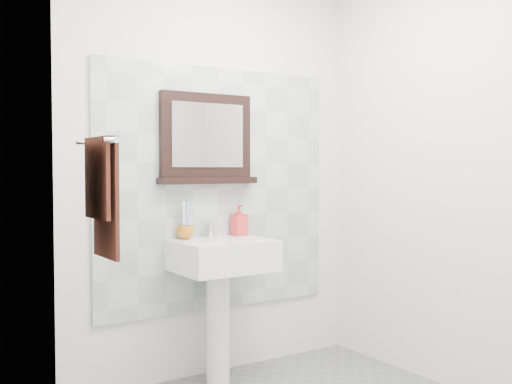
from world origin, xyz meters
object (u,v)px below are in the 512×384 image
at_px(soap_dispenser, 239,220).
at_px(framed_mirror, 206,141).
at_px(toothbrush_cup, 186,232).
at_px(hand_towel, 102,188).
at_px(pedestal_sink, 222,271).

bearing_deg(soap_dispenser, framed_mirror, 165.93).
bearing_deg(framed_mirror, toothbrush_cup, -164.71).
relative_size(toothbrush_cup, hand_towel, 0.18).
distance_m(toothbrush_cup, hand_towel, 0.91).
bearing_deg(pedestal_sink, hand_towel, -155.53).
bearing_deg(pedestal_sink, toothbrush_cup, 139.38).
bearing_deg(soap_dispenser, pedestal_sink, -147.67).
xyz_separation_m(pedestal_sink, framed_mirror, (0.00, 0.19, 0.77)).
xyz_separation_m(toothbrush_cup, soap_dispenser, (0.37, 0.00, 0.06)).
height_order(pedestal_sink, toothbrush_cup, pedestal_sink).
bearing_deg(toothbrush_cup, hand_towel, -142.30).
xyz_separation_m(toothbrush_cup, hand_towel, (-0.68, -0.53, 0.29)).
distance_m(soap_dispenser, hand_towel, 1.20).
relative_size(pedestal_sink, soap_dispenser, 5.00).
height_order(soap_dispenser, framed_mirror, framed_mirror).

